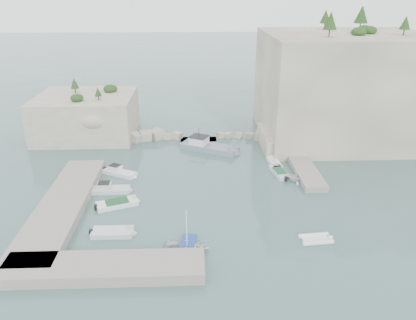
{
  "coord_description": "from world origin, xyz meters",
  "views": [
    {
      "loc": [
        -1.83,
        -42.33,
        23.68
      ],
      "look_at": [
        0.0,
        6.0,
        3.0
      ],
      "focal_mm": 35.0,
      "sensor_mm": 36.0,
      "label": 1
    }
  ],
  "objects_px": {
    "tender_east_a": "(296,181)",
    "tender_east_d": "(277,155)",
    "tender_east_b": "(279,174)",
    "motorboat_a": "(120,175)",
    "motorboat_c": "(117,206)",
    "tender_east_c": "(274,165)",
    "motorboat_e": "(113,235)",
    "rowboat": "(187,250)",
    "work_boat": "(209,150)",
    "inflatable_dinghy": "(316,240)",
    "motorboat_b": "(111,192)"
  },
  "relations": [
    {
      "from": "rowboat",
      "to": "motorboat_a",
      "type": "bearing_deg",
      "value": 37.84
    },
    {
      "from": "inflatable_dinghy",
      "to": "motorboat_c",
      "type": "bearing_deg",
      "value": 154.27
    },
    {
      "from": "motorboat_c",
      "to": "inflatable_dinghy",
      "type": "distance_m",
      "value": 22.74
    },
    {
      "from": "motorboat_e",
      "to": "tender_east_b",
      "type": "xyz_separation_m",
      "value": [
        20.27,
        13.98,
        0.0
      ]
    },
    {
      "from": "motorboat_c",
      "to": "tender_east_c",
      "type": "height_order",
      "value": "same"
    },
    {
      "from": "tender_east_b",
      "to": "motorboat_a",
      "type": "bearing_deg",
      "value": 77.45
    },
    {
      "from": "tender_east_c",
      "to": "tender_east_d",
      "type": "xyz_separation_m",
      "value": [
        1.13,
        3.74,
        0.0
      ]
    },
    {
      "from": "work_boat",
      "to": "motorboat_c",
      "type": "bearing_deg",
      "value": -97.32
    },
    {
      "from": "tender_east_c",
      "to": "motorboat_a",
      "type": "bearing_deg",
      "value": 92.81
    },
    {
      "from": "motorboat_b",
      "to": "tender_east_d",
      "type": "height_order",
      "value": "tender_east_d"
    },
    {
      "from": "motorboat_a",
      "to": "motorboat_e",
      "type": "bearing_deg",
      "value": -55.79
    },
    {
      "from": "rowboat",
      "to": "tender_east_a",
      "type": "relative_size",
      "value": 1.44
    },
    {
      "from": "inflatable_dinghy",
      "to": "tender_east_c",
      "type": "relative_size",
      "value": 0.79
    },
    {
      "from": "motorboat_e",
      "to": "motorboat_a",
      "type": "xyz_separation_m",
      "value": [
        -1.63,
        14.69,
        0.0
      ]
    },
    {
      "from": "work_boat",
      "to": "inflatable_dinghy",
      "type": "bearing_deg",
      "value": -42.19
    },
    {
      "from": "motorboat_a",
      "to": "tender_east_b",
      "type": "height_order",
      "value": "motorboat_a"
    },
    {
      "from": "rowboat",
      "to": "tender_east_d",
      "type": "height_order",
      "value": "tender_east_d"
    },
    {
      "from": "rowboat",
      "to": "tender_east_c",
      "type": "xyz_separation_m",
      "value": [
        12.43,
        20.27,
        0.0
      ]
    },
    {
      "from": "rowboat",
      "to": "work_boat",
      "type": "relative_size",
      "value": 0.44
    },
    {
      "from": "tender_east_c",
      "to": "work_boat",
      "type": "distance_m",
      "value": 10.94
    },
    {
      "from": "motorboat_e",
      "to": "rowboat",
      "type": "xyz_separation_m",
      "value": [
        7.76,
        -2.96,
        0.0
      ]
    },
    {
      "from": "motorboat_e",
      "to": "work_boat",
      "type": "height_order",
      "value": "work_boat"
    },
    {
      "from": "tender_east_b",
      "to": "tender_east_c",
      "type": "distance_m",
      "value": 3.33
    },
    {
      "from": "motorboat_b",
      "to": "tender_east_d",
      "type": "distance_m",
      "value": 25.93
    },
    {
      "from": "inflatable_dinghy",
      "to": "tender_east_d",
      "type": "height_order",
      "value": "tender_east_d"
    },
    {
      "from": "motorboat_c",
      "to": "tender_east_c",
      "type": "relative_size",
      "value": 1.19
    },
    {
      "from": "motorboat_e",
      "to": "work_boat",
      "type": "relative_size",
      "value": 0.47
    },
    {
      "from": "tender_east_a",
      "to": "tender_east_c",
      "type": "height_order",
      "value": "tender_east_a"
    },
    {
      "from": "tender_east_a",
      "to": "tender_east_d",
      "type": "height_order",
      "value": "tender_east_d"
    },
    {
      "from": "motorboat_c",
      "to": "inflatable_dinghy",
      "type": "relative_size",
      "value": 1.5
    },
    {
      "from": "motorboat_c",
      "to": "motorboat_a",
      "type": "xyz_separation_m",
      "value": [
        -1.1,
        8.61,
        0.0
      ]
    },
    {
      "from": "rowboat",
      "to": "tender_east_d",
      "type": "xyz_separation_m",
      "value": [
        13.56,
        24.01,
        0.0
      ]
    },
    {
      "from": "motorboat_c",
      "to": "motorboat_b",
      "type": "relative_size",
      "value": 0.98
    },
    {
      "from": "tender_east_a",
      "to": "tender_east_d",
      "type": "xyz_separation_m",
      "value": [
        -0.74,
        9.25,
        0.0
      ]
    },
    {
      "from": "tender_east_a",
      "to": "tender_east_c",
      "type": "distance_m",
      "value": 5.82
    },
    {
      "from": "motorboat_b",
      "to": "tender_east_a",
      "type": "bearing_deg",
      "value": 3.65
    },
    {
      "from": "motorboat_e",
      "to": "tender_east_c",
      "type": "distance_m",
      "value": 26.59
    },
    {
      "from": "tender_east_b",
      "to": "tender_east_c",
      "type": "relative_size",
      "value": 1.08
    },
    {
      "from": "motorboat_b",
      "to": "tender_east_d",
      "type": "xyz_separation_m",
      "value": [
        23.28,
        11.41,
        0.0
      ]
    },
    {
      "from": "motorboat_e",
      "to": "work_boat",
      "type": "xyz_separation_m",
      "value": [
        11.02,
        23.28,
        0.0
      ]
    },
    {
      "from": "motorboat_b",
      "to": "inflatable_dinghy",
      "type": "xyz_separation_m",
      "value": [
        22.75,
        -11.49,
        0.0
      ]
    },
    {
      "from": "rowboat",
      "to": "tender_east_a",
      "type": "distance_m",
      "value": 20.55
    },
    {
      "from": "tender_east_a",
      "to": "tender_east_b",
      "type": "relative_size",
      "value": 0.65
    },
    {
      "from": "tender_east_d",
      "to": "motorboat_b",
      "type": "bearing_deg",
      "value": 107.83
    },
    {
      "from": "motorboat_c",
      "to": "motorboat_a",
      "type": "bearing_deg",
      "value": 76.83
    },
    {
      "from": "tender_east_a",
      "to": "work_boat",
      "type": "xyz_separation_m",
      "value": [
        -11.03,
        11.49,
        0.0
      ]
    },
    {
      "from": "tender_east_c",
      "to": "motorboat_b",
      "type": "bearing_deg",
      "value": 105.07
    },
    {
      "from": "tender_east_c",
      "to": "rowboat",
      "type": "bearing_deg",
      "value": 144.45
    },
    {
      "from": "motorboat_e",
      "to": "work_boat",
      "type": "bearing_deg",
      "value": 64.91
    },
    {
      "from": "motorboat_e",
      "to": "inflatable_dinghy",
      "type": "relative_size",
      "value": 1.34
    }
  ]
}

